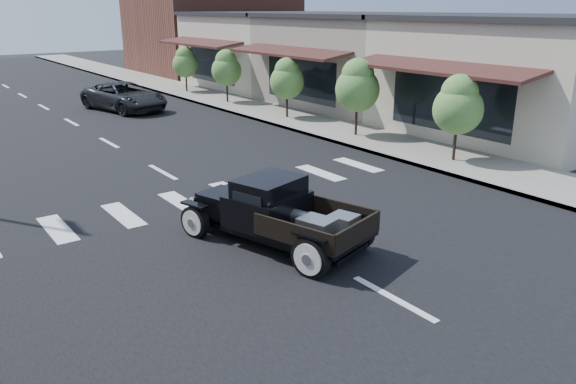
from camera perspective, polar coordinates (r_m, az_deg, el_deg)
ground at (r=12.45m, az=0.63°, el=-5.40°), size 120.00×120.00×0.00m
road at (r=25.58m, az=-19.92°, el=5.95°), size 14.00×80.00×0.02m
road_markings at (r=20.93m, az=-15.94°, el=3.76°), size 12.00×60.00×0.06m
sidewalk_right at (r=29.01m, az=-3.58°, el=8.48°), size 3.00×80.00×0.15m
storefront_near at (r=25.61m, az=23.24°, el=10.68°), size 10.00×9.00×4.50m
storefront_mid at (r=31.20m, az=8.79°, el=13.03°), size 10.00×9.00×4.50m
storefront_far at (r=38.12m, az=-0.99°, el=14.15°), size 10.00×9.00×4.50m
far_building_right at (r=46.83m, az=-7.80°, el=16.30°), size 11.00×10.00×7.00m
small_tree_a at (r=19.25m, az=16.79°, el=7.07°), size 1.63×1.63×2.72m
small_tree_b at (r=22.42m, az=7.03°, el=9.41°), size 1.73×1.73×2.88m
small_tree_c at (r=26.03m, az=-0.10°, el=10.45°), size 1.56×1.56×2.60m
small_tree_d at (r=30.60m, az=-6.24°, el=11.57°), size 1.59×1.59×2.64m
small_tree_e at (r=34.92m, az=-10.36°, el=12.11°), size 1.52×1.52×2.53m
hotrod_pickup at (r=12.20m, az=-1.19°, el=-2.02°), size 3.23×4.82×1.53m
second_car at (r=29.78m, az=-16.30°, el=9.27°), size 3.41×5.42×1.40m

